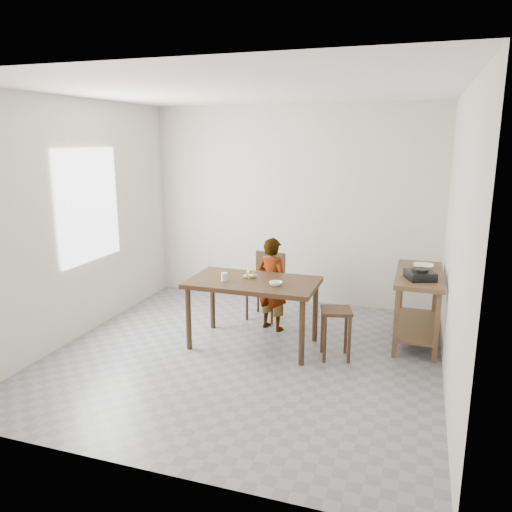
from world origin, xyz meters
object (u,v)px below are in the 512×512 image
(prep_counter, at_px, (417,307))
(stool, at_px, (336,334))
(dining_chair, at_px, (265,287))
(dining_table, at_px, (253,313))
(child, at_px, (272,284))

(prep_counter, distance_m, stool, 1.10)
(dining_chair, distance_m, stool, 1.41)
(prep_counter, bearing_deg, dining_table, -157.85)
(dining_chair, relative_size, stool, 1.55)
(dining_table, relative_size, prep_counter, 1.17)
(dining_table, relative_size, dining_chair, 1.68)
(prep_counter, height_order, stool, prep_counter)
(dining_table, distance_m, stool, 0.93)
(prep_counter, relative_size, child, 1.06)
(dining_table, bearing_deg, prep_counter, 22.15)
(child, distance_m, stool, 1.08)
(prep_counter, xyz_separation_m, stool, (-0.79, -0.75, -0.13))
(stool, bearing_deg, child, 146.26)
(stool, bearing_deg, dining_table, 176.98)
(dining_table, height_order, prep_counter, prep_counter)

